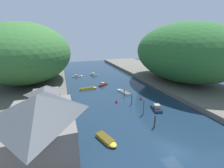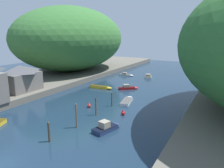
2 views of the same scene
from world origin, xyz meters
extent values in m
plane|color=#192D42|center=(0.00, 30.00, 0.00)|extent=(130.00, 130.00, 0.00)
cube|color=#666056|center=(-25.58, 30.00, 0.65)|extent=(22.00, 120.00, 1.31)
cube|color=#666056|center=(25.58, 30.00, 0.65)|extent=(22.00, 120.00, 1.31)
ellipsoid|color=#387033|center=(-26.68, 45.33, 11.57)|extent=(30.12, 42.17, 20.53)
ellipsoid|color=#2D662D|center=(26.68, 28.47, 11.70)|extent=(29.69, 41.57, 20.79)
cube|color=slate|center=(-18.91, 6.02, 3.98)|extent=(9.19, 12.38, 5.35)
pyramid|color=#3D4247|center=(-18.91, 6.02, 8.08)|extent=(9.93, 13.38, 2.85)
cube|color=slate|center=(-19.32, 18.70, 3.28)|extent=(5.76, 7.35, 3.95)
pyramid|color=#4C4C51|center=(-19.32, 18.70, 6.02)|extent=(6.22, 7.94, 1.53)
cube|color=white|center=(-9.59, 50.81, 0.23)|extent=(3.82, 1.71, 0.46)
ellipsoid|color=white|center=(-7.74, 50.99, 0.23)|extent=(1.97, 1.46, 0.46)
cube|color=#525252|center=(-9.59, 50.81, 0.47)|extent=(3.90, 1.74, 0.03)
cube|color=#9E937F|center=(-9.70, 50.80, 0.73)|extent=(1.38, 1.07, 0.55)
cube|color=navy|center=(5.42, 12.43, 0.30)|extent=(2.61, 3.92, 0.59)
ellipsoid|color=navy|center=(5.86, 14.17, 0.30)|extent=(2.08, 2.16, 0.59)
cube|color=black|center=(5.42, 12.43, 0.61)|extent=(2.67, 3.99, 0.03)
cube|color=#9E937F|center=(5.39, 12.32, 1.05)|extent=(1.52, 1.53, 0.92)
cube|color=gold|center=(-9.47, 5.80, 0.31)|extent=(2.67, 3.99, 0.62)
ellipsoid|color=gold|center=(-8.81, 4.06, 0.31)|extent=(1.94, 2.23, 0.62)
cube|color=#4C3E0E|center=(-9.47, 5.80, 0.63)|extent=(2.72, 4.07, 0.03)
cube|color=silver|center=(-1.88, 51.12, 0.24)|extent=(2.92, 4.15, 0.49)
ellipsoid|color=silver|center=(-2.40, 52.92, 0.24)|extent=(2.31, 2.32, 0.49)
cube|color=#504E4A|center=(-1.88, 51.12, 0.50)|extent=(2.98, 4.24, 0.03)
cube|color=#9E937F|center=(-1.85, 51.00, 0.83)|extent=(1.68, 1.64, 0.68)
cube|color=white|center=(2.66, 25.54, 0.23)|extent=(2.58, 5.02, 0.45)
ellipsoid|color=white|center=(2.17, 27.88, 0.23)|extent=(2.01, 2.66, 0.45)
cube|color=#525252|center=(2.66, 25.54, 0.47)|extent=(2.63, 5.12, 0.03)
cube|color=red|center=(-1.73, 35.05, 0.26)|extent=(3.78, 3.51, 0.52)
ellipsoid|color=red|center=(-0.27, 36.31, 0.26)|extent=(2.27, 2.20, 0.52)
cube|color=#450A0A|center=(-1.73, 35.05, 0.54)|extent=(3.85, 3.58, 0.03)
cube|color=#9E937F|center=(-1.82, 34.97, 0.87)|extent=(1.62, 1.57, 0.70)
cube|color=gold|center=(-8.08, 32.60, 0.33)|extent=(4.64, 1.52, 0.66)
ellipsoid|color=gold|center=(-5.81, 32.80, 0.33)|extent=(2.36, 1.26, 0.66)
cube|color=#4C3E0E|center=(-8.08, 32.60, 0.67)|extent=(4.73, 1.55, 0.03)
cylinder|color=#4C3D2D|center=(0.78, 6.39, 1.25)|extent=(0.30, 0.30, 2.49)
sphere|color=#4C3D2D|center=(0.78, 6.39, 2.55)|extent=(0.27, 0.27, 0.27)
cylinder|color=brown|center=(1.19, 11.45, 1.77)|extent=(0.24, 0.24, 3.54)
sphere|color=brown|center=(1.19, 11.45, 3.59)|extent=(0.22, 0.22, 0.22)
cylinder|color=brown|center=(0.97, 17.00, 1.46)|extent=(0.23, 0.23, 2.93)
sphere|color=brown|center=(0.97, 17.00, 2.97)|extent=(0.21, 0.21, 0.21)
cylinder|color=#4C3D2D|center=(1.12, 22.27, 1.28)|extent=(0.21, 0.21, 2.56)
sphere|color=#4C3D2D|center=(1.12, 22.27, 2.60)|extent=(0.18, 0.18, 0.18)
sphere|color=red|center=(-2.24, 19.61, 0.34)|extent=(0.67, 0.67, 0.67)
cone|color=red|center=(-2.24, 19.61, 0.84)|extent=(0.34, 0.34, 0.34)
sphere|color=red|center=(4.98, 19.17, 0.34)|extent=(0.68, 0.68, 0.68)
cone|color=red|center=(4.98, 19.17, 0.85)|extent=(0.34, 0.34, 0.34)
cylinder|color=#282D3D|center=(-16.05, 10.10, 1.73)|extent=(0.13, 0.13, 0.85)
cylinder|color=#282D3D|center=(-16.02, 10.27, 1.73)|extent=(0.13, 0.13, 0.85)
cube|color=gold|center=(-16.03, 10.19, 2.47)|extent=(0.27, 0.41, 0.62)
sphere|color=tan|center=(-16.03, 10.19, 2.89)|extent=(0.22, 0.22, 0.22)
camera|label=1|loc=(-15.30, -15.10, 16.94)|focal=24.00mm
camera|label=2|loc=(19.92, -12.04, 13.51)|focal=35.00mm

